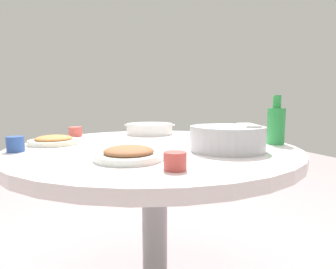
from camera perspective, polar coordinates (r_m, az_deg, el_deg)
The scene contains 10 objects.
round_dining_table at distance 1.24m, azimuth -2.90°, elevation -6.37°, with size 1.24×1.24×0.77m.
rice_bowl at distance 1.10m, azimuth 12.40°, elevation -0.69°, with size 0.30×0.30×0.11m.
soup_bowl at distance 1.63m, azimuth -3.90°, elevation 1.14°, with size 0.29×0.28×0.06m.
dish_tofu_braise at distance 1.35m, azimuth -22.96°, elevation -1.15°, with size 0.22×0.22×0.04m.
dish_eggplant at distance 1.59m, azimuth 10.01°, elevation 0.56°, with size 0.23×0.23×0.05m.
dish_stirfry at distance 0.92m, azimuth -8.25°, elevation -4.08°, with size 0.23×0.23×0.05m.
green_bottle at distance 1.33m, azimuth 21.84°, elevation 1.96°, with size 0.08×0.08×0.22m.
tea_cup_near at distance 0.77m, azimuth 1.49°, elevation -5.62°, with size 0.07×0.07×0.05m, color #C1453F.
tea_cup_far at distance 1.21m, azimuth -29.52°, elevation -1.78°, with size 0.06×0.06×0.06m, color #2D519D.
tea_cup_side at distance 1.61m, azimuth -18.95°, elevation 0.57°, with size 0.07×0.07×0.05m, color #CE524A.
Camera 1 is at (-0.36, -1.15, 0.96)m, focal length 28.88 mm.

